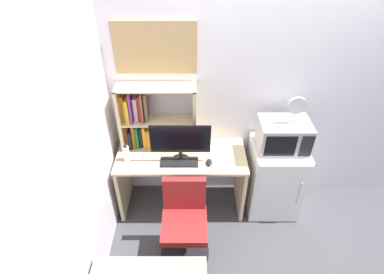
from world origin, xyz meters
TOP-DOWN VIEW (x-y plane):
  - wall_back at (0.40, 0.02)m, footprint 6.40×0.04m
  - wall_left at (-1.62, -1.60)m, footprint 0.04×4.40m
  - desk at (-0.89, -0.28)m, footprint 1.31×0.56m
  - hutch_bookshelf at (-1.24, -0.11)m, footprint 0.76×0.24m
  - monitor at (-0.89, -0.36)m, footprint 0.58×0.18m
  - keyboard at (-0.91, -0.40)m, footprint 0.37×0.14m
  - computer_mouse at (-0.62, -0.41)m, footprint 0.06×0.11m
  - water_bottle at (-1.43, -0.35)m, footprint 0.06×0.06m
  - mini_fridge at (0.10, -0.29)m, footprint 0.53×0.54m
  - microwave at (0.10, -0.28)m, footprint 0.48×0.35m
  - desk_fan at (0.16, -0.29)m, footprint 0.17×0.11m
  - desk_chair at (-0.85, -0.87)m, footprint 0.47×0.47m
  - wall_corkboard at (-1.11, -0.01)m, footprint 0.75×0.02m

SIDE VIEW (x-z plane):
  - desk_chair at x=-0.85m, z-range -0.05..0.80m
  - mini_fridge at x=0.10m, z-range 0.00..0.84m
  - desk at x=-0.89m, z-range 0.15..0.88m
  - keyboard at x=-0.91m, z-range 0.73..0.75m
  - computer_mouse at x=-0.62m, z-range 0.73..0.76m
  - water_bottle at x=-1.43m, z-range 0.72..0.91m
  - monitor at x=-0.89m, z-range 0.76..1.18m
  - microwave at x=0.10m, z-range 0.84..1.13m
  - hutch_bookshelf at x=-1.24m, z-range 0.72..1.41m
  - desk_fan at x=0.16m, z-range 1.15..1.43m
  - wall_back at x=0.40m, z-range 0.00..2.60m
  - wall_left at x=-1.62m, z-range 0.00..2.60m
  - wall_corkboard at x=-1.11m, z-range 1.51..1.98m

